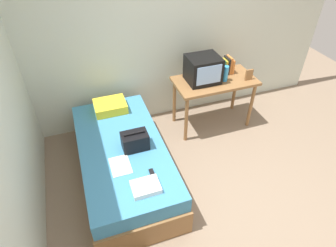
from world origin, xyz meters
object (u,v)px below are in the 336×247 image
object	(u,v)px
magazine	(120,166)
folded_towel	(146,187)
water_bottle	(225,74)
tv	(203,69)
bed	(124,162)
picture_frame	(249,75)
remote_dark	(153,175)
handbag	(135,141)
pillow	(110,106)
desk	(214,86)
book_row	(227,66)

from	to	relation	value
magazine	folded_towel	world-z (taller)	folded_towel
water_bottle	folded_towel	distance (m)	2.01
tv	folded_towel	world-z (taller)	tv
bed	folded_towel	bearing A→B (deg)	-82.11
picture_frame	remote_dark	bearing A→B (deg)	-149.09
picture_frame	handbag	world-z (taller)	picture_frame
handbag	pillow	bearing A→B (deg)	99.42
desk	water_bottle	size ratio (longest dim) A/B	5.20
tv	picture_frame	world-z (taller)	tv
book_row	handbag	bearing A→B (deg)	-151.97
desk	pillow	bearing A→B (deg)	176.03
desk	pillow	xyz separation A→B (m)	(-1.49, 0.10, -0.08)
picture_frame	pillow	xyz separation A→B (m)	(-1.93, 0.26, -0.26)
tv	book_row	bearing A→B (deg)	12.53
tv	picture_frame	xyz separation A→B (m)	(0.63, -0.19, -0.10)
water_bottle	handbag	bearing A→B (deg)	-156.00
desk	water_bottle	distance (m)	0.25
water_bottle	remote_dark	xyz separation A→B (m)	(-1.40, -1.12, -0.34)
book_row	picture_frame	bearing A→B (deg)	-55.88
book_row	folded_towel	bearing A→B (deg)	-138.38
handbag	bed	bearing A→B (deg)	150.10
picture_frame	folded_towel	bearing A→B (deg)	-147.37
tv	remote_dark	distance (m)	1.70
bed	magazine	distance (m)	0.43
book_row	magazine	size ratio (longest dim) A/B	0.86
water_bottle	picture_frame	world-z (taller)	water_bottle
bed	magazine	world-z (taller)	magazine
picture_frame	pillow	world-z (taller)	picture_frame
bed	desk	bearing A→B (deg)	22.85
tv	book_row	world-z (taller)	tv
book_row	remote_dark	distance (m)	2.06
handbag	magazine	world-z (taller)	handbag
desk	book_row	distance (m)	0.35
desk	remote_dark	world-z (taller)	desk
handbag	folded_towel	xyz separation A→B (m)	(-0.05, -0.62, -0.07)
remote_dark	handbag	bearing A→B (deg)	97.69
desk	tv	distance (m)	0.34
bed	book_row	size ratio (longest dim) A/B	8.04
bed	pillow	xyz separation A→B (m)	(0.01, 0.74, 0.33)
bed	magazine	size ratio (longest dim) A/B	6.90
pillow	handbag	xyz separation A→B (m)	(0.14, -0.82, 0.04)
tv	remote_dark	size ratio (longest dim) A/B	2.82
picture_frame	handbag	bearing A→B (deg)	-162.49
water_bottle	pillow	size ratio (longest dim) A/B	0.53
tv	bed	bearing A→B (deg)	-153.03
remote_dark	folded_towel	world-z (taller)	folded_towel
bed	pillow	bearing A→B (deg)	89.05
bed	magazine	bearing A→B (deg)	-103.90
tv	handbag	bearing A→B (deg)	-147.11
magazine	book_row	bearing A→B (deg)	30.59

